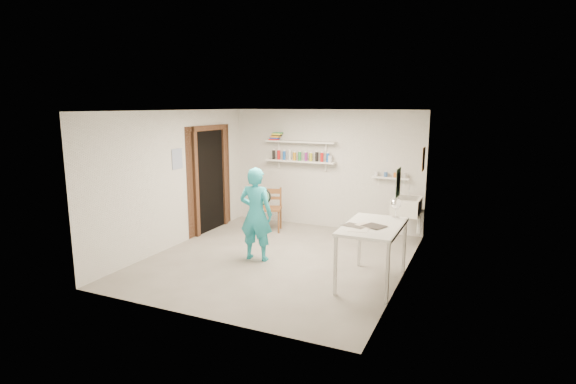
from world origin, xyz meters
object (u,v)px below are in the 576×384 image
at_px(belfast_sink, 406,206).
at_px(man, 256,214).
at_px(wall_clock, 263,196).
at_px(work_table, 372,254).
at_px(wooden_chair, 271,209).
at_px(desk_lamp, 396,204).

bearing_deg(belfast_sink, man, -138.10).
xyz_separation_m(wall_clock, work_table, (1.94, -0.44, -0.59)).
bearing_deg(wall_clock, work_table, -17.52).
bearing_deg(wooden_chair, work_table, -54.40).
xyz_separation_m(man, wooden_chair, (-0.55, 1.63, -0.30)).
height_order(wall_clock, work_table, wall_clock).
distance_m(man, wall_clock, 0.34).
distance_m(wooden_chair, desk_lamp, 3.09).
distance_m(belfast_sink, wall_clock, 2.64).
relative_size(belfast_sink, wall_clock, 2.20).
height_order(belfast_sink, work_table, same).
bearing_deg(wall_clock, belfast_sink, 33.82).
height_order(belfast_sink, man, man).
xyz_separation_m(wooden_chair, desk_lamp, (2.71, -1.34, 0.61)).
bearing_deg(belfast_sink, work_table, -93.04).
bearing_deg(belfast_sink, desk_lamp, -86.33).
distance_m(man, desk_lamp, 2.21).
distance_m(wall_clock, desk_lamp, 2.15).
xyz_separation_m(belfast_sink, wall_clock, (-2.05, -1.64, 0.31)).
height_order(man, wooden_chair, man).
distance_m(man, work_table, 2.00).
bearing_deg(desk_lamp, work_table, -112.42).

